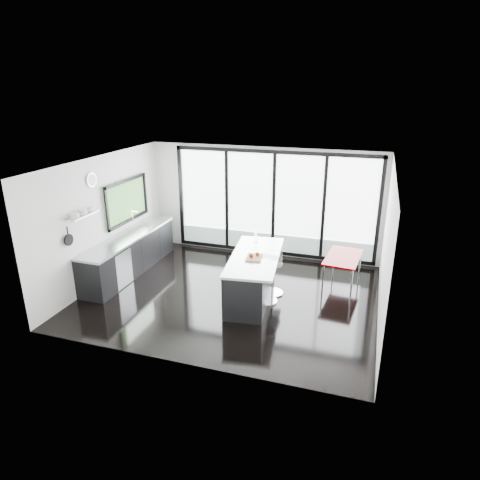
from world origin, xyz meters
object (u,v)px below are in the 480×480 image
(island, at_px, (251,276))
(red_table, at_px, (342,270))
(bar_stool_far, at_px, (273,278))
(bar_stool_near, at_px, (266,285))

(island, xyz_separation_m, red_table, (1.76, 1.20, -0.15))
(bar_stool_far, relative_size, red_table, 0.58)
(island, xyz_separation_m, bar_stool_near, (0.35, -0.13, -0.10))
(island, height_order, bar_stool_near, island)
(island, height_order, bar_stool_far, island)
(island, distance_m, bar_stool_near, 0.39)
(bar_stool_near, relative_size, bar_stool_far, 1.05)
(red_table, bearing_deg, bar_stool_near, -136.56)
(island, bearing_deg, bar_stool_far, 34.18)
(bar_stool_far, distance_m, red_table, 1.65)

